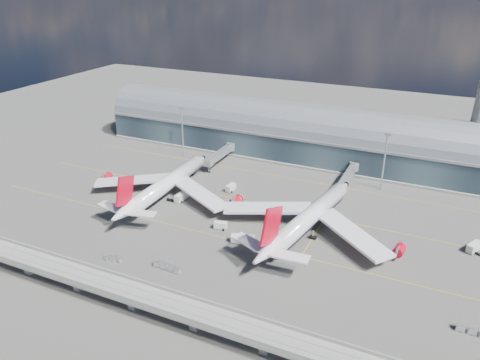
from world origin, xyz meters
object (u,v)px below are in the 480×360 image
at_px(service_truck_3, 474,247).
at_px(cargo_train_0, 113,259).
at_px(airliner_right, 308,219).
at_px(floodlight_mast_right, 384,161).
at_px(service_truck_5, 186,173).
at_px(service_truck_4, 231,188).
at_px(floodlight_mast_left, 182,130).
at_px(cargo_train_2, 472,331).
at_px(cargo_train_1, 167,267).
at_px(airliner_left, 165,185).
at_px(service_truck_0, 182,196).
at_px(service_truck_2, 243,239).
at_px(service_truck_1, 221,225).

xyz_separation_m(service_truck_3, cargo_train_0, (-107.74, -56.32, -0.81)).
xyz_separation_m(airliner_right, cargo_train_0, (-52.74, -44.01, -5.12)).
bearing_deg(airliner_right, floodlight_mast_right, 79.51).
height_order(service_truck_3, service_truck_5, service_truck_3).
xyz_separation_m(service_truck_4, cargo_train_0, (-11.82, -64.50, -0.75)).
relative_size(floodlight_mast_left, floodlight_mast_right, 1.00).
bearing_deg(service_truck_5, airliner_right, -60.89).
bearing_deg(cargo_train_2, cargo_train_1, 93.72).
height_order(service_truck_4, cargo_train_2, service_truck_4).
relative_size(floodlight_mast_left, airliner_right, 0.36).
bearing_deg(cargo_train_2, floodlight_mast_right, 22.38).
height_order(airliner_left, service_truck_3, airliner_left).
relative_size(service_truck_3, cargo_train_2, 0.82).
xyz_separation_m(cargo_train_0, cargo_train_2, (107.63, 12.49, 0.18)).
bearing_deg(service_truck_0, service_truck_2, -26.98).
distance_m(airliner_right, service_truck_4, 45.98).
bearing_deg(airliner_left, service_truck_5, 98.47).
height_order(floodlight_mast_right, service_truck_0, floodlight_mast_right).
bearing_deg(service_truck_1, service_truck_4, 7.24).
distance_m(service_truck_3, cargo_train_1, 103.38).
distance_m(service_truck_0, service_truck_5, 24.76).
xyz_separation_m(service_truck_2, service_truck_4, (-22.48, 36.54, -0.05)).
bearing_deg(floodlight_mast_right, service_truck_4, -153.84).
xyz_separation_m(service_truck_5, cargo_train_0, (13.97, -70.03, -0.80)).
bearing_deg(service_truck_1, service_truck_3, -87.10).
distance_m(service_truck_1, service_truck_5, 51.62).
bearing_deg(airliner_left, cargo_train_2, -17.22).
relative_size(airliner_right, service_truck_5, 11.01).
bearing_deg(cargo_train_1, service_truck_5, 21.60).
relative_size(airliner_right, service_truck_1, 14.11).
xyz_separation_m(floodlight_mast_left, service_truck_1, (52.05, -59.73, -12.25)).
distance_m(service_truck_3, cargo_train_0, 121.57).
xyz_separation_m(airliner_right, service_truck_1, (-30.13, -10.39, -4.52)).
relative_size(floodlight_mast_left, airliner_left, 0.37).
relative_size(floodlight_mast_left, service_truck_0, 3.21).
bearing_deg(service_truck_3, cargo_train_1, -122.24).
bearing_deg(service_truck_4, service_truck_1, -64.11).
height_order(airliner_right, cargo_train_2, airliner_right).
distance_m(floodlight_mast_left, cargo_train_2, 159.65).
height_order(floodlight_mast_left, airliner_left, floodlight_mast_left).
bearing_deg(service_truck_3, airliner_right, -140.51).
distance_m(service_truck_4, cargo_train_2, 109.02).
distance_m(service_truck_0, cargo_train_0, 48.05).
bearing_deg(service_truck_1, service_truck_2, -127.88).
xyz_separation_m(airliner_left, cargo_train_1, (29.05, -43.29, -5.15)).
xyz_separation_m(service_truck_5, cargo_train_1, (33.00, -66.80, -0.68)).
distance_m(service_truck_3, service_truck_4, 96.27).
relative_size(floodlight_mast_left, cargo_train_0, 3.73).
xyz_separation_m(airliner_left, cargo_train_0, (10.02, -46.52, -5.27)).
distance_m(service_truck_0, service_truck_4, 22.04).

